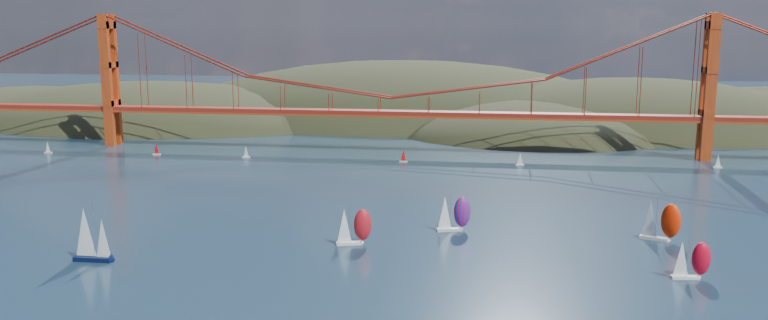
{
  "coord_description": "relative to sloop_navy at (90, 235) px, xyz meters",
  "views": [
    {
      "loc": [
        41.61,
        -115.52,
        51.05
      ],
      "look_at": [
        10.53,
        90.0,
        13.13
      ],
      "focal_mm": 35.0,
      "sensor_mm": 36.0,
      "label": 1
    }
  ],
  "objects": [
    {
      "name": "racer_0",
      "position": [
        54.21,
        20.55,
        -1.26
      ],
      "size": [
        8.57,
        5.25,
        9.59
      ],
      "rotation": [
        0.0,
        0.0,
        0.31
      ],
      "color": "silver",
      "rests_on": "ground"
    },
    {
      "name": "distant_boat_9",
      "position": [
        52.68,
        127.95,
        -3.38
      ],
      "size": [
        3.0,
        2.0,
        4.7
      ],
      "color": "silver",
      "rests_on": "ground"
    },
    {
      "name": "distant_boat_8",
      "position": [
        95.7,
        127.61,
        -3.38
      ],
      "size": [
        3.0,
        2.0,
        4.7
      ],
      "color": "silver",
      "rests_on": "ground"
    },
    {
      "name": "headlands",
      "position": [
        90.0,
        248.27,
        -18.24
      ],
      "size": [
        725.0,
        225.0,
        96.0
      ],
      "color": "black",
      "rests_on": "ground"
    },
    {
      "name": "distant_boat_3",
      "position": [
        -8.57,
        127.65,
        -3.38
      ],
      "size": [
        3.0,
        2.0,
        4.7
      ],
      "color": "silver",
      "rests_on": "ground"
    },
    {
      "name": "racer_1",
      "position": [
        126.38,
        7.26,
        -1.64
      ],
      "size": [
        7.75,
        3.47,
        8.78
      ],
      "rotation": [
        0.0,
        0.0,
        0.11
      ],
      "color": "white",
      "rests_on": "ground"
    },
    {
      "name": "distant_boat_4",
      "position": [
        165.86,
        133.18,
        -3.38
      ],
      "size": [
        3.0,
        2.0,
        4.7
      ],
      "color": "silver",
      "rests_on": "ground"
    },
    {
      "name": "racer_2",
      "position": [
        125.86,
        34.85,
        -0.79
      ],
      "size": [
        9.44,
        6.4,
        10.57
      ],
      "rotation": [
        0.0,
        0.0,
        -0.39
      ],
      "color": "white",
      "rests_on": "ground"
    },
    {
      "name": "sloop_navy",
      "position": [
        0.0,
        0.0,
        0.0
      ],
      "size": [
        8.43,
        4.79,
        13.11
      ],
      "rotation": [
        0.0,
        0.0,
        0.02
      ],
      "color": "black",
      "rests_on": "ground"
    },
    {
      "name": "bridge",
      "position": [
        43.31,
        149.98,
        26.45
      ],
      "size": [
        552.0,
        12.0,
        55.0
      ],
      "color": "maroon",
      "rests_on": "ground"
    },
    {
      "name": "racer_rwb",
      "position": [
        76.66,
        35.84,
        -1.15
      ],
      "size": [
        8.76,
        5.18,
        9.82
      ],
      "rotation": [
        0.0,
        0.0,
        0.28
      ],
      "color": "silver",
      "rests_on": "ground"
    },
    {
      "name": "distant_boat_2",
      "position": [
        -45.89,
        129.05,
        -3.38
      ],
      "size": [
        3.0,
        2.0,
        4.7
      ],
      "color": "silver",
      "rests_on": "ground"
    },
    {
      "name": "distant_boat_1",
      "position": [
        -90.63,
        126.14,
        -3.38
      ],
      "size": [
        3.0,
        2.0,
        4.7
      ],
      "color": "silver",
      "rests_on": "ground"
    }
  ]
}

